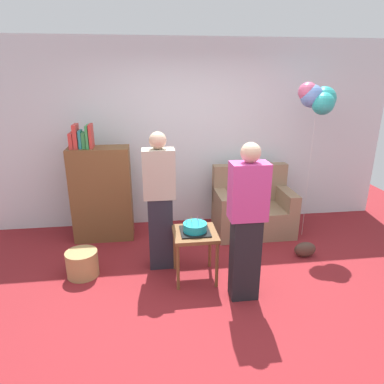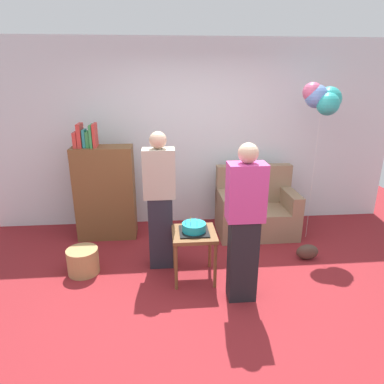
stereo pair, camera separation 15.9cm
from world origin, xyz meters
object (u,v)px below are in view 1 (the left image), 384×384
at_px(bookshelf, 101,192).
at_px(person_holding_cake, 247,223).
at_px(person_blowing_candles, 160,201).
at_px(balloon_bunch, 318,98).
at_px(side_table, 195,239).
at_px(handbag, 305,249).
at_px(wicker_basket, 82,264).
at_px(couch, 252,209).
at_px(birthday_cake, 195,228).

relative_size(bookshelf, person_holding_cake, 0.99).
xyz_separation_m(person_blowing_candles, balloon_bunch, (2.09, 0.62, 1.09)).
relative_size(bookshelf, balloon_bunch, 0.76).
bearing_deg(side_table, handbag, 10.99).
relative_size(person_holding_cake, handbag, 5.82).
relative_size(person_blowing_candles, wicker_basket, 4.53).
xyz_separation_m(couch, person_holding_cake, (-0.55, -1.53, 0.49)).
height_order(couch, person_holding_cake, person_holding_cake).
relative_size(wicker_basket, balloon_bunch, 0.17).
relative_size(wicker_basket, handbag, 1.29).
bearing_deg(wicker_basket, side_table, -9.44).
xyz_separation_m(couch, bookshelf, (-2.14, 0.06, 0.34)).
bearing_deg(couch, bookshelf, 178.42).
bearing_deg(couch, side_table, -131.85).
height_order(person_holding_cake, balloon_bunch, balloon_bunch).
height_order(birthday_cake, wicker_basket, birthday_cake).
distance_m(side_table, handbag, 1.53).
distance_m(couch, handbag, 0.98).
bearing_deg(person_holding_cake, handbag, -148.48).
xyz_separation_m(birthday_cake, handbag, (1.45, 0.28, -0.52)).
bearing_deg(person_holding_cake, birthday_cake, -44.96).
xyz_separation_m(person_blowing_candles, handbag, (1.82, -0.03, -0.73)).
xyz_separation_m(bookshelf, balloon_bunch, (2.85, -0.25, 1.24)).
distance_m(couch, birthday_cake, 1.53).
xyz_separation_m(couch, person_blowing_candles, (-1.37, -0.81, 0.49)).
xyz_separation_m(side_table, birthday_cake, (-0.00, -0.00, 0.14)).
height_order(birthday_cake, person_holding_cake, person_holding_cake).
relative_size(person_holding_cake, balloon_bunch, 0.77).
bearing_deg(wicker_basket, person_blowing_candles, 6.04).
bearing_deg(bookshelf, person_holding_cake, -45.03).
height_order(person_blowing_candles, handbag, person_blowing_candles).
bearing_deg(wicker_basket, birthday_cake, -9.44).
distance_m(couch, balloon_bunch, 1.74).
height_order(side_table, handbag, side_table).
bearing_deg(person_holding_cake, wicker_basket, -22.73).
distance_m(person_holding_cake, handbag, 1.42).
xyz_separation_m(birthday_cake, balloon_bunch, (1.72, 0.93, 1.30)).
relative_size(birthday_cake, wicker_basket, 0.89).
distance_m(person_holding_cake, balloon_bunch, 2.14).
distance_m(bookshelf, person_blowing_candles, 1.17).
height_order(bookshelf, person_blowing_candles, person_blowing_candles).
bearing_deg(birthday_cake, side_table, 12.30).
distance_m(person_blowing_candles, person_holding_cake, 1.09).
bearing_deg(person_blowing_candles, couch, 12.47).
bearing_deg(side_table, wicker_basket, 170.56).
xyz_separation_m(person_blowing_candles, person_holding_cake, (0.82, -0.72, 0.00)).
bearing_deg(person_blowing_candles, handbag, -19.04).
height_order(side_table, wicker_basket, side_table).
xyz_separation_m(couch, handbag, (0.45, -0.84, -0.24)).
bearing_deg(side_table, person_holding_cake, -41.91).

